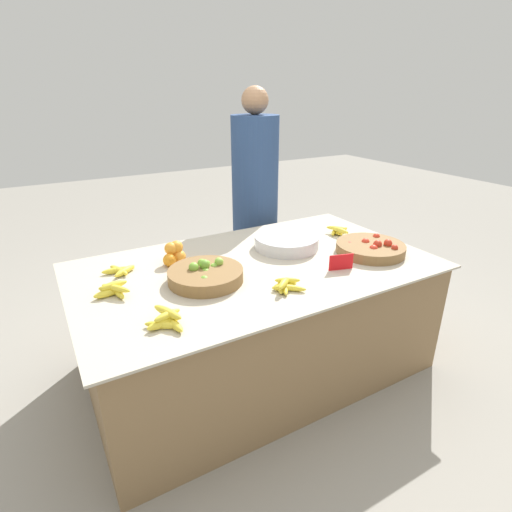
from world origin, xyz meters
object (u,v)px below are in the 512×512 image
at_px(tomato_basket, 371,248).
at_px(vendor_person, 255,205).
at_px(lime_bowl, 206,275).
at_px(price_sign, 341,262).
at_px(metal_bowl, 286,242).

height_order(tomato_basket, vendor_person, vendor_person).
bearing_deg(lime_bowl, price_sign, -18.54).
xyz_separation_m(lime_bowl, metal_bowl, (0.58, 0.18, 0.00)).
distance_m(metal_bowl, vendor_person, 0.74).
relative_size(lime_bowl, tomato_basket, 0.95).
xyz_separation_m(lime_bowl, price_sign, (0.65, -0.22, 0.01)).
bearing_deg(lime_bowl, tomato_basket, -7.59).
xyz_separation_m(price_sign, vendor_person, (0.13, 1.11, 0.01)).
bearing_deg(tomato_basket, metal_bowl, 140.53).
xyz_separation_m(metal_bowl, vendor_person, (0.20, 0.72, 0.02)).
height_order(tomato_basket, metal_bowl, tomato_basket).
height_order(lime_bowl, metal_bowl, lime_bowl).
height_order(lime_bowl, tomato_basket, lime_bowl).
distance_m(lime_bowl, tomato_basket, 0.96).
xyz_separation_m(metal_bowl, price_sign, (0.07, -0.40, 0.01)).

